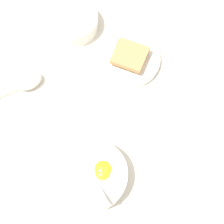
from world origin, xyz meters
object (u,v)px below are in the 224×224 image
egg_bowl (93,175)px  toast_plate (128,59)px  toast_sandwich (130,55)px  soup_spoon (24,83)px  congee_bowl (72,21)px

egg_bowl → toast_plate: 0.35m
toast_sandwich → soup_spoon: bearing=-147.5°
toast_plate → soup_spoon: bearing=-147.1°
egg_bowl → toast_plate: egg_bowl is taller
egg_bowl → toast_sandwich: size_ratio=1.72×
egg_bowl → toast_sandwich: bearing=91.7°
toast_plate → soup_spoon: (-0.25, -0.16, 0.01)m
soup_spoon → congee_bowl: congee_bowl is taller
toast_plate → soup_spoon: 0.30m
toast_sandwich → soup_spoon: 0.31m
egg_bowl → congee_bowl: egg_bowl is taller
toast_sandwich → soup_spoon: toast_sandwich is taller
egg_bowl → congee_bowl: 0.46m
toast_sandwich → soup_spoon: size_ratio=0.65×
egg_bowl → toast_sandwich: egg_bowl is taller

